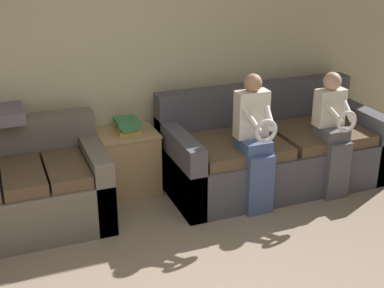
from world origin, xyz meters
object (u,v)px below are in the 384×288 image
Objects in this scene: couch_main at (271,151)px; child_left_seated at (255,138)px; child_right_seated at (333,129)px; book_stack at (127,125)px; couch_side at (24,190)px; side_shelf at (128,161)px.

child_left_seated reaches higher than couch_main.
child_right_seated is 4.48× the size of book_stack.
couch_main is 1.82× the size of child_right_seated.
book_stack is (-1.78, 0.74, 0.02)m from child_right_seated.
child_right_seated is at bearing -22.70° from book_stack.
child_left_seated is 1.06× the size of child_right_seated.
child_left_seated reaches higher than couch_side.
couch_side is (-2.37, 0.04, -0.01)m from couch_main.
child_left_seated is 0.82m from child_right_seated.
couch_main is 8.16× the size of book_stack.
couch_side is 1.17× the size of child_right_seated.
couch_side is at bearing 166.86° from child_left_seated.
side_shelf is at bearing 167.28° from couch_main.
couch_main is 2.37m from couch_side.
child_right_seated is 1.96m from side_shelf.
child_right_seated reaches higher than book_stack.
couch_side is 5.25× the size of book_stack.
book_stack is (-1.37, 0.32, 0.35)m from couch_main.
book_stack is (0.01, 0.01, 0.36)m from side_shelf.
couch_side is at bearing -164.72° from side_shelf.
child_left_seated is at bearing -37.59° from book_stack.
side_shelf is at bearing 143.08° from child_left_seated.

